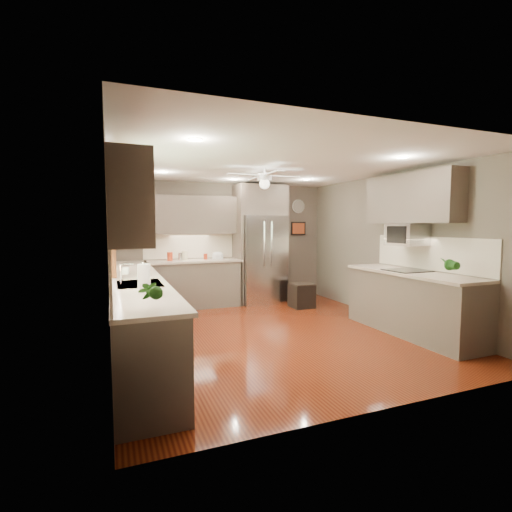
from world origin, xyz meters
TOP-DOWN VIEW (x-y plane):
  - floor at (0.00, 0.00)m, footprint 5.00×5.00m
  - ceiling at (0.00, 0.00)m, footprint 5.00×5.00m
  - wall_back at (0.00, 2.50)m, footprint 4.50×0.00m
  - wall_front at (0.00, -2.50)m, footprint 4.50×0.00m
  - wall_left at (-2.25, 0.00)m, footprint 0.00×5.00m
  - wall_right at (2.25, 0.00)m, footprint 0.00×5.00m
  - canister_a at (-1.18, 2.21)m, footprint 0.13×0.13m
  - canister_b at (-0.96, 2.25)m, footprint 0.11×0.11m
  - canister_c at (-0.88, 2.24)m, footprint 0.14×0.14m
  - canister_d at (-0.48, 2.20)m, footprint 0.09×0.09m
  - soap_bottle at (-2.07, 0.09)m, footprint 0.09×0.10m
  - potted_plant_left at (-1.95, -2.04)m, footprint 0.19×0.14m
  - potted_plant_right at (1.90, -1.45)m, footprint 0.21×0.18m
  - bowl at (-0.22, 2.21)m, footprint 0.24×0.24m
  - left_run at (-1.95, 0.15)m, footprint 0.65×4.70m
  - back_run at (-0.72, 2.20)m, footprint 1.85×0.65m
  - uppers at (-0.74, 0.71)m, footprint 4.50×4.70m
  - window at (-2.22, -0.50)m, footprint 0.05×1.12m
  - sink at (-1.93, -0.50)m, footprint 0.50×0.70m
  - refrigerator at (0.70, 2.16)m, footprint 1.06×0.75m
  - right_run at (1.93, -0.80)m, footprint 0.70×2.20m
  - microwave at (2.03, -0.55)m, footprint 0.43×0.55m
  - ceiling_fan at (-0.00, 0.30)m, footprint 1.18×1.18m
  - recessed_lights at (-0.04, 0.40)m, footprint 2.84×3.14m
  - wall_clock at (1.75, 2.48)m, footprint 0.30×0.03m
  - framed_print at (1.75, 2.48)m, footprint 0.36×0.03m
  - stool at (1.26, 1.38)m, footprint 0.42×0.42m
  - paper_towel at (-1.93, -1.12)m, footprint 0.13×0.13m

SIDE VIEW (x-z plane):
  - floor at x=0.00m, z-range 0.00..0.00m
  - stool at x=1.26m, z-range -0.01..0.48m
  - left_run at x=-1.95m, z-range -0.24..1.21m
  - back_run at x=-0.72m, z-range -0.24..1.21m
  - right_run at x=1.93m, z-range -0.24..1.21m
  - sink at x=-1.93m, z-range 0.75..1.07m
  - bowl at x=-0.22m, z-range 0.94..1.00m
  - canister_d at x=-0.48m, z-range 0.94..1.06m
  - canister_b at x=-0.96m, z-range 0.93..1.09m
  - canister_a at x=-1.18m, z-range 0.93..1.11m
  - canister_c at x=-0.88m, z-range 0.94..1.12m
  - soap_bottle at x=-2.07m, z-range 0.94..1.13m
  - paper_towel at x=-1.93m, z-range 0.92..1.24m
  - potted_plant_left at x=-1.95m, z-range 0.94..1.28m
  - potted_plant_right at x=1.90m, z-range 0.94..1.28m
  - refrigerator at x=0.70m, z-range -0.04..2.41m
  - wall_back at x=0.00m, z-range -1.00..3.50m
  - wall_front at x=0.00m, z-range -1.00..3.50m
  - wall_left at x=-2.25m, z-range -1.25..3.75m
  - wall_right at x=2.25m, z-range -1.25..3.75m
  - microwave at x=2.03m, z-range 1.31..1.65m
  - framed_print at x=1.75m, z-range 1.40..1.70m
  - window at x=-2.22m, z-range 1.09..2.01m
  - uppers at x=-0.74m, z-range 1.39..2.35m
  - wall_clock at x=1.75m, z-range 1.90..2.20m
  - ceiling_fan at x=0.00m, z-range 2.17..2.49m
  - recessed_lights at x=-0.04m, z-range 2.49..2.50m
  - ceiling at x=0.00m, z-range 2.50..2.50m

